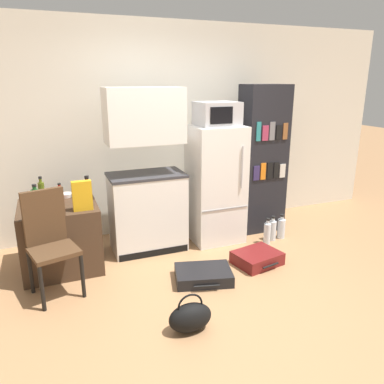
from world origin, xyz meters
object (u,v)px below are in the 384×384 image
microwave (217,114)px  water_bottle_front (267,233)px  bottle_wine_dark (88,192)px  water_bottle_middle (272,230)px  chair (49,235)px  bottle_clear_short (48,204)px  water_bottle_back (281,228)px  side_table (61,236)px  cereal_box (82,196)px  handbag (190,317)px  refrigerator (216,184)px  bottle_green_tall (36,199)px  bottle_ketchup_red (60,193)px  bowl (67,195)px  kitchen_hutch (146,179)px  suitcase_small_flat (203,275)px  bookshelf (262,160)px  bottle_olive_oil (42,192)px  suitcase_large_flat (257,258)px

microwave → water_bottle_front: (0.53, -0.39, -1.43)m
bottle_wine_dark → water_bottle_middle: bottle_wine_dark is taller
microwave → chair: (-1.96, -0.57, -1.00)m
bottle_clear_short → water_bottle_back: 2.81m
side_table → cereal_box: (0.24, -0.26, 0.50)m
handbag → water_bottle_back: 2.19m
refrigerator → bottle_green_tall: refrigerator is taller
bottle_ketchup_red → handbag: (0.85, -1.66, -0.66)m
bottle_green_tall → bowl: (0.31, 0.32, -0.09)m
kitchen_hutch → handbag: bearing=-93.5°
bottle_clear_short → suitcase_small_flat: (1.38, -0.62, -0.73)m
kitchen_hutch → suitcase_small_flat: bearing=-71.9°
water_bottle_back → kitchen_hutch: bearing=168.6°
bookshelf → chair: bearing=-166.0°
kitchen_hutch → bottle_clear_short: (-1.07, -0.33, -0.07)m
microwave → suitcase_small_flat: size_ratio=0.74×
side_table → refrigerator: size_ratio=0.54×
bottle_green_tall → chair: (0.09, -0.43, -0.24)m
microwave → bottle_olive_oil: bearing=179.7°
bookshelf → bottle_olive_oil: 2.70m
kitchen_hutch → suitcase_small_flat: size_ratio=2.94×
handbag → water_bottle_middle: bearing=38.6°
bottle_ketchup_red → bottle_clear_short: bearing=-110.2°
bookshelf → water_bottle_middle: bookshelf is taller
refrigerator → microwave: size_ratio=3.05×
refrigerator → side_table: bearing=-177.1°
side_table → bottle_green_tall: bottle_green_tall is taller
kitchen_hutch → cereal_box: (-0.75, -0.38, -0.00)m
refrigerator → suitcase_small_flat: (-0.55, -0.92, -0.66)m
water_bottle_back → bottle_olive_oil: bearing=173.6°
bottle_wine_dark → cereal_box: 0.19m
microwave → water_bottle_front: 1.58m
suitcase_large_flat → chair: bearing=162.0°
side_table → cereal_box: cereal_box is taller
bookshelf → bottle_wine_dark: size_ratio=6.23×
bowl → water_bottle_back: bearing=-10.7°
bottle_wine_dark → bottle_clear_short: 0.41m
kitchen_hutch → side_table: bearing=-172.9°
bottle_green_tall → refrigerator: bearing=4.1°
side_table → bookshelf: bookshelf is taller
refrigerator → bowl: size_ratio=10.58×
water_bottle_back → suitcase_large_flat: bearing=-142.3°
water_bottle_middle → water_bottle_back: water_bottle_middle is taller
bottle_olive_oil → chair: bottle_olive_oil is taller
refrigerator → handbag: 1.97m
bowl → chair: chair is taller
side_table → water_bottle_back: side_table is taller
bottle_ketchup_red → bottle_clear_short: (-0.13, -0.34, -0.00)m
side_table → bowl: bearing=67.1°
kitchen_hutch → microwave: kitchen_hutch is taller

